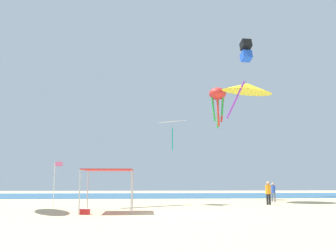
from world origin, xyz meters
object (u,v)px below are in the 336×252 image
object	(u,v)px
canopy_tent	(109,172)
cooler_box	(85,211)
person_near_tent	(273,191)
kite_octopus_red	(218,96)
kite_diamond_white	(172,123)
person_leftmost	(268,191)
kite_box_black	(246,50)
kite_delta_yellow	(247,88)
banner_flag	(55,179)

from	to	relation	value
canopy_tent	cooler_box	world-z (taller)	canopy_tent
person_near_tent	kite_octopus_red	world-z (taller)	kite_octopus_red
kite_diamond_white	kite_octopus_red	xyz separation A→B (m)	(5.70, 8.14, 4.41)
person_leftmost	kite_box_black	distance (m)	25.75
person_leftmost	kite_box_black	world-z (taller)	kite_box_black
kite_delta_yellow	person_near_tent	bearing A→B (deg)	-36.19
banner_flag	kite_diamond_white	xyz separation A→B (m)	(9.19, 2.35, 4.82)
person_leftmost	kite_delta_yellow	distance (m)	10.59
canopy_tent	kite_octopus_red	xyz separation A→B (m)	(10.35, 16.07, 8.80)
person_near_tent	kite_box_black	bearing A→B (deg)	-39.37
banner_flag	kite_diamond_white	world-z (taller)	kite_diamond_white
kite_delta_yellow	banner_flag	bearing A→B (deg)	155.27
kite_delta_yellow	kite_diamond_white	distance (m)	9.02
banner_flag	kite_diamond_white	size ratio (longest dim) A/B	1.28
person_near_tent	cooler_box	size ratio (longest dim) A/B	3.12
person_near_tent	person_leftmost	xyz separation A→B (m)	(-1.93, -4.26, 0.07)
kite_octopus_red	cooler_box	bearing A→B (deg)	96.46
person_near_tent	kite_delta_yellow	distance (m)	10.12
banner_flag	kite_box_black	distance (m)	32.99
banner_flag	person_leftmost	bearing A→B (deg)	4.19
canopy_tent	kite_octopus_red	distance (m)	21.04
person_leftmost	person_near_tent	bearing A→B (deg)	27.60
kite_box_black	kite_octopus_red	bearing A→B (deg)	-131.01
person_leftmost	kite_diamond_white	bearing A→B (deg)	133.92
person_leftmost	kite_delta_yellow	bearing A→B (deg)	56.39
cooler_box	person_near_tent	bearing A→B (deg)	38.33
person_leftmost	kite_diamond_white	world-z (taller)	kite_diamond_white
kite_box_black	kite_diamond_white	bearing A→B (deg)	-130.89
person_near_tent	kite_diamond_white	size ratio (longest dim) A/B	0.67
canopy_tent	kite_box_black	world-z (taller)	kite_box_black
canopy_tent	person_leftmost	distance (m)	14.30
canopy_tent	kite_diamond_white	distance (m)	10.19
cooler_box	kite_delta_yellow	world-z (taller)	kite_delta_yellow
person_leftmost	kite_box_black	bearing A→B (deg)	40.15
kite_diamond_white	kite_octopus_red	distance (m)	10.87
banner_flag	kite_box_black	bearing A→B (deg)	42.11
person_near_tent	cooler_box	bearing A→B (deg)	96.39
kite_box_black	kite_diamond_white	world-z (taller)	kite_box_black
canopy_tent	kite_diamond_white	bearing A→B (deg)	59.62
kite_delta_yellow	kite_box_black	size ratio (longest dim) A/B	2.23
person_leftmost	kite_diamond_white	size ratio (longest dim) A/B	0.71
kite_delta_yellow	kite_octopus_red	distance (m)	5.55
kite_delta_yellow	kite_octopus_red	size ratio (longest dim) A/B	1.54
person_leftmost	banner_flag	size ratio (longest dim) A/B	0.56
person_near_tent	banner_flag	size ratio (longest dim) A/B	0.52
kite_box_black	banner_flag	bearing A→B (deg)	-143.66
kite_octopus_red	canopy_tent	bearing A→B (deg)	97.34
banner_flag	kite_delta_yellow	xyz separation A→B (m)	(16.72, 5.27, 8.84)
person_near_tent	banner_flag	distance (m)	19.77
kite_octopus_red	kite_box_black	bearing A→B (deg)	-85.12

